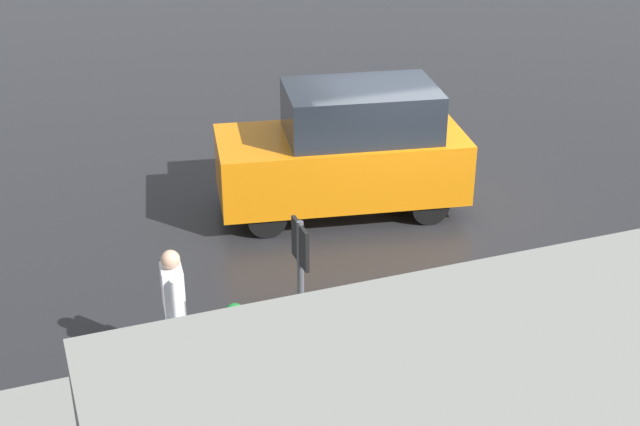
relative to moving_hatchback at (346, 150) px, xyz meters
name	(u,v)px	position (x,y,z in m)	size (l,w,h in m)	color
ground_plane	(410,213)	(-0.92, 0.53, -1.03)	(60.00, 60.00, 0.00)	black
kerb_strip	(558,356)	(-0.92, 4.73, -1.01)	(24.00, 3.20, 0.04)	slate
moving_hatchback	(346,150)	(0.00, 0.00, 0.00)	(4.14, 2.37, 2.06)	orange
fire_hydrant	(236,333)	(2.79, 3.45, -0.63)	(0.42, 0.31, 0.80)	#197A2D
pedestrian	(174,302)	(3.48, 3.39, -0.07)	(0.27, 0.57, 1.62)	silver
sign_post	(301,292)	(2.37, 4.66, 0.55)	(0.07, 0.44, 2.40)	#4C4C51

